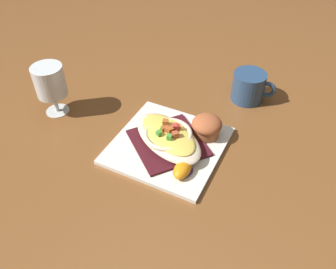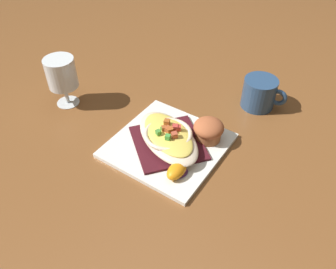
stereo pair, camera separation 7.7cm
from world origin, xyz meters
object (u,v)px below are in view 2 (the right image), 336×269
(square_plate, at_px, (168,145))
(orange_garnish, at_px, (177,171))
(muffin, at_px, (208,130))
(coffee_mug, at_px, (259,95))
(stemmed_glass, at_px, (62,75))
(gratin_dish, at_px, (168,136))

(square_plate, bearing_deg, orange_garnish, -138.17)
(orange_garnish, bearing_deg, muffin, -3.39)
(muffin, bearing_deg, coffee_mug, -15.50)
(square_plate, distance_m, coffee_mug, 0.30)
(coffee_mug, height_order, stemmed_glass, stemmed_glass)
(orange_garnish, bearing_deg, stemmed_glass, 78.14)
(orange_garnish, relative_size, coffee_mug, 0.53)
(square_plate, xyz_separation_m, orange_garnish, (-0.07, -0.07, 0.02))
(square_plate, relative_size, muffin, 3.46)
(gratin_dish, relative_size, stemmed_glass, 1.70)
(muffin, relative_size, stemmed_glass, 0.53)
(square_plate, bearing_deg, stemmed_glass, 88.27)
(muffin, height_order, orange_garnish, muffin)
(coffee_mug, xyz_separation_m, stemmed_glass, (-0.26, 0.46, 0.05))
(square_plate, xyz_separation_m, coffee_mug, (0.27, -0.13, 0.03))
(stemmed_glass, bearing_deg, coffee_mug, -60.83)
(gratin_dish, relative_size, coffee_mug, 1.94)
(coffee_mug, distance_m, stemmed_glass, 0.53)
(gratin_dish, bearing_deg, orange_garnish, -138.21)
(gratin_dish, bearing_deg, muffin, -48.39)
(square_plate, height_order, stemmed_glass, stemmed_glass)
(gratin_dish, height_order, orange_garnish, gratin_dish)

